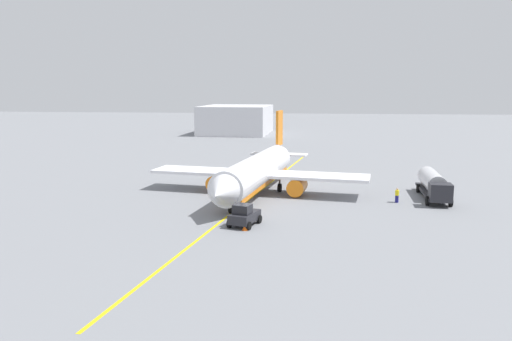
# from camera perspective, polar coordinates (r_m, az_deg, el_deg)

# --- Properties ---
(ground_plane) EXTENTS (400.00, 400.00, 0.00)m
(ground_plane) POSITION_cam_1_polar(r_m,az_deg,el_deg) (62.11, 0.00, -2.73)
(ground_plane) COLOR slate
(airplane) EXTENTS (31.68, 28.13, 9.86)m
(airplane) POSITION_cam_1_polar(r_m,az_deg,el_deg) (62.03, 0.11, -0.16)
(airplane) COLOR white
(airplane) RESTS_ON ground
(fuel_tanker) EXTENTS (11.21, 3.27, 3.15)m
(fuel_tanker) POSITION_cam_1_polar(r_m,az_deg,el_deg) (63.12, 19.81, -1.50)
(fuel_tanker) COLOR #2D2D33
(fuel_tanker) RESTS_ON ground
(pushback_tug) EXTENTS (4.01, 3.15, 2.20)m
(pushback_tug) POSITION_cam_1_polar(r_m,az_deg,el_deg) (47.84, -1.38, -5.22)
(pushback_tug) COLOR #232328
(pushback_tug) RESTS_ON ground
(refueling_worker) EXTENTS (0.61, 0.52, 1.71)m
(refueling_worker) POSITION_cam_1_polar(r_m,az_deg,el_deg) (59.72, 15.98, -2.79)
(refueling_worker) COLOR navy
(refueling_worker) RESTS_ON ground
(safety_cone_nose) EXTENTS (0.60, 0.60, 0.66)m
(safety_cone_nose) POSITION_cam_1_polar(r_m,az_deg,el_deg) (46.49, -1.25, -6.52)
(safety_cone_nose) COLOR #F2590F
(safety_cone_nose) RESTS_ON ground
(safety_cone_wingtip) EXTENTS (0.61, 0.61, 0.68)m
(safety_cone_wingtip) POSITION_cam_1_polar(r_m,az_deg,el_deg) (50.73, -1.05, -5.14)
(safety_cone_wingtip) COLOR #F2590F
(safety_cone_wingtip) RESTS_ON ground
(distant_hangar) EXTENTS (23.61, 19.70, 8.09)m
(distant_hangar) POSITION_cam_1_polar(r_m,az_deg,el_deg) (144.93, -2.31, 5.89)
(distant_hangar) COLOR silver
(distant_hangar) RESTS_ON ground
(taxi_line_marking) EXTENTS (73.49, 10.89, 0.01)m
(taxi_line_marking) POSITION_cam_1_polar(r_m,az_deg,el_deg) (62.11, 0.00, -2.73)
(taxi_line_marking) COLOR yellow
(taxi_line_marking) RESTS_ON ground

